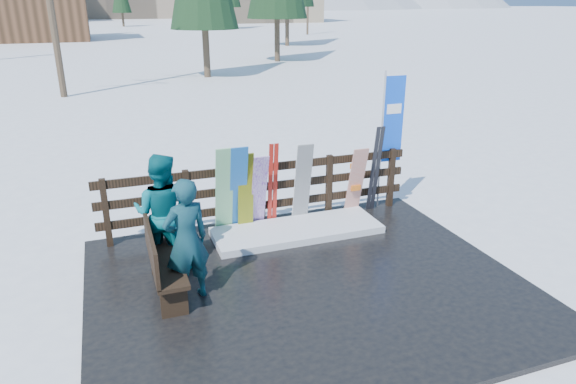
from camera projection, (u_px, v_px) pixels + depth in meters
name	position (u px, v px, depth m)	size (l,w,h in m)	color
ground	(307.00, 288.00, 7.32)	(700.00, 700.00, 0.00)	white
deck	(307.00, 285.00, 7.30)	(6.00, 5.00, 0.08)	black
fence	(261.00, 189.00, 9.00)	(5.60, 0.10, 1.15)	black
snow_patch	(297.00, 230.00, 8.82)	(2.88, 1.00, 0.12)	white
bench	(161.00, 260.00, 6.85)	(0.41, 1.50, 0.97)	black
snowboard_0	(238.00, 190.00, 8.61)	(0.29, 0.03, 1.62)	blue
snowboard_1	(224.00, 191.00, 8.53)	(0.29, 0.03, 1.61)	silver
snowboard_2	(246.00, 193.00, 8.67)	(0.27, 0.03, 1.44)	yellow
snowboard_3	(259.00, 192.00, 8.76)	(0.26, 0.03, 1.44)	white
snowboard_4	(302.00, 184.00, 8.99)	(0.30, 0.03, 1.52)	black
snowboard_5	(356.00, 182.00, 9.35)	(0.29, 0.03, 1.36)	silver
ski_pair_a	(273.00, 185.00, 8.88)	(0.17, 0.20, 1.53)	#B31F16
ski_pair_b	(375.00, 169.00, 9.49)	(0.17, 0.26, 1.67)	black
rental_flag	(390.00, 125.00, 9.51)	(0.45, 0.04, 2.60)	silver
person_front	(186.00, 241.00, 6.63)	(0.62, 0.41, 1.70)	#145551
person_back	(162.00, 213.00, 7.42)	(0.86, 0.67, 1.77)	#065D68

